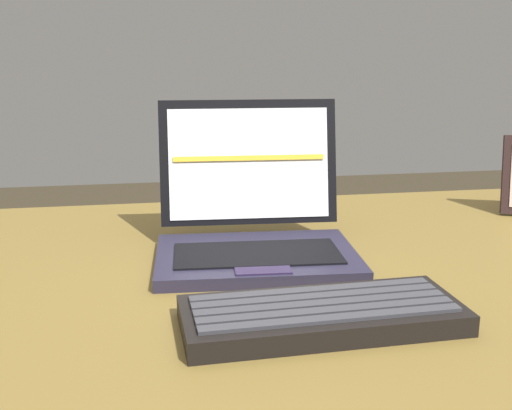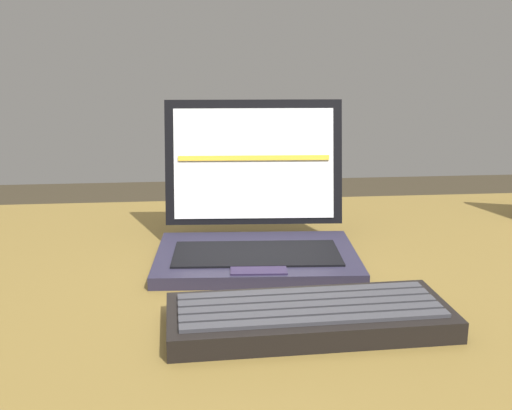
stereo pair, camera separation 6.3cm
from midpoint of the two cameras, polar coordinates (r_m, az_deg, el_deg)
desk at (r=0.97m, az=-0.68°, el=-10.92°), size 1.75×0.83×0.73m
laptop_front at (r=0.97m, az=1.83°, el=-1.93°), size 0.31×0.27×0.23m
external_keyboard at (r=0.75m, az=7.26°, el=-9.98°), size 0.33×0.14×0.03m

